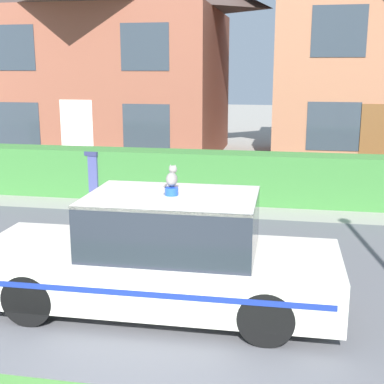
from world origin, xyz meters
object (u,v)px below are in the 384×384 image
police_car (161,257)px  cat (172,178)px  house_left (112,44)px  wheelie_bin (93,173)px

police_car → cat: 1.03m
police_car → house_left: size_ratio=0.60×
police_car → house_left: bearing=-69.4°
cat → police_car: bearing=117.0°
cat → wheelie_bin: bearing=27.7°
house_left → police_car: bearing=-68.8°
cat → house_left: size_ratio=0.04×
police_car → cat: cat is taller
cat → wheelie_bin: (-3.22, 5.66, -1.16)m
police_car → house_left: 13.07m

